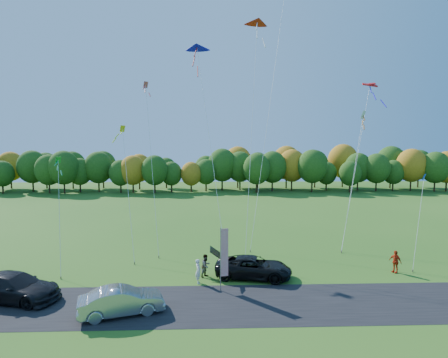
{
  "coord_description": "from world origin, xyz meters",
  "views": [
    {
      "loc": [
        -1.09,
        -25.01,
        9.59
      ],
      "look_at": [
        0.0,
        6.0,
        7.0
      ],
      "focal_mm": 28.0,
      "sensor_mm": 36.0,
      "label": 1
    }
  ],
  "objects_px": {
    "black_suv": "(253,267)",
    "feather_flag": "(224,252)",
    "person_east": "(395,261)",
    "silver_sedan": "(122,301)"
  },
  "relations": [
    {
      "from": "silver_sedan",
      "to": "feather_flag",
      "type": "height_order",
      "value": "feather_flag"
    },
    {
      "from": "silver_sedan",
      "to": "feather_flag",
      "type": "distance_m",
      "value": 7.15
    },
    {
      "from": "person_east",
      "to": "feather_flag",
      "type": "xyz_separation_m",
      "value": [
        -13.56,
        -3.01,
        1.82
      ]
    },
    {
      "from": "black_suv",
      "to": "feather_flag",
      "type": "distance_m",
      "value": 3.8
    },
    {
      "from": "black_suv",
      "to": "silver_sedan",
      "type": "distance_m",
      "value": 10.09
    },
    {
      "from": "person_east",
      "to": "feather_flag",
      "type": "relative_size",
      "value": 0.4
    },
    {
      "from": "silver_sedan",
      "to": "feather_flag",
      "type": "xyz_separation_m",
      "value": [
        6.07,
        3.27,
        1.9
      ]
    },
    {
      "from": "feather_flag",
      "to": "black_suv",
      "type": "bearing_deg",
      "value": 44.87
    },
    {
      "from": "black_suv",
      "to": "feather_flag",
      "type": "relative_size",
      "value": 1.3
    },
    {
      "from": "silver_sedan",
      "to": "feather_flag",
      "type": "bearing_deg",
      "value": -79.51
    }
  ]
}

